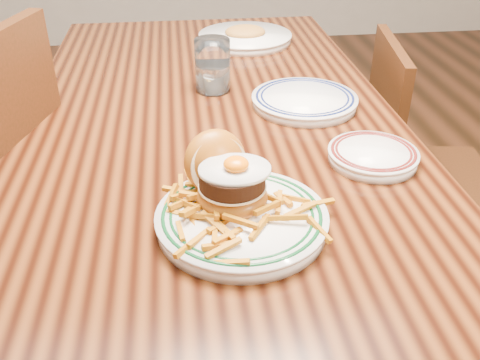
{
  "coord_description": "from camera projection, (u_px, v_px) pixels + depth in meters",
  "views": [
    {
      "loc": [
        -0.07,
        -1.12,
        1.27
      ],
      "look_at": [
        0.02,
        -0.4,
        0.82
      ],
      "focal_mm": 40.0,
      "sensor_mm": 36.0,
      "label": 1
    }
  ],
  "objects": [
    {
      "name": "floor",
      "position": [
        218.0,
        340.0,
        1.62
      ],
      "size": [
        6.0,
        6.0,
        0.0
      ],
      "primitive_type": "plane",
      "color": "black",
      "rests_on": "ground"
    },
    {
      "name": "table",
      "position": [
        212.0,
        148.0,
        1.27
      ],
      "size": [
        0.85,
        1.6,
        0.75
      ],
      "color": "black",
      "rests_on": "floor"
    },
    {
      "name": "chair_right",
      "position": [
        412.0,
        166.0,
        1.64
      ],
      "size": [
        0.44,
        0.44,
        0.82
      ],
      "rotation": [
        0.0,
        0.0,
        2.98
      ],
      "color": "#421D0D",
      "rests_on": "floor"
    },
    {
      "name": "main_plate",
      "position": [
        237.0,
        203.0,
        0.85
      ],
      "size": [
        0.27,
        0.29,
        0.13
      ],
      "rotation": [
        0.0,
        0.0,
        0.34
      ],
      "color": "white",
      "rests_on": "table"
    },
    {
      "name": "side_plate",
      "position": [
        373.0,
        155.0,
        1.03
      ],
      "size": [
        0.17,
        0.18,
        0.03
      ],
      "rotation": [
        0.0,
        0.0,
        -0.13
      ],
      "color": "white",
      "rests_on": "table"
    },
    {
      "name": "rear_plate",
      "position": [
        304.0,
        100.0,
        1.25
      ],
      "size": [
        0.25,
        0.25,
        0.03
      ],
      "rotation": [
        0.0,
        0.0,
        -0.12
      ],
      "color": "white",
      "rests_on": "table"
    },
    {
      "name": "water_glass",
      "position": [
        213.0,
        69.0,
        1.31
      ],
      "size": [
        0.09,
        0.09,
        0.13
      ],
      "color": "white",
      "rests_on": "table"
    },
    {
      "name": "far_plate",
      "position": [
        245.0,
        37.0,
        1.67
      ],
      "size": [
        0.29,
        0.29,
        0.05
      ],
      "rotation": [
        0.0,
        0.0,
        0.02
      ],
      "color": "white",
      "rests_on": "table"
    }
  ]
}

